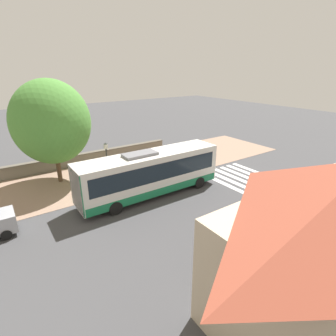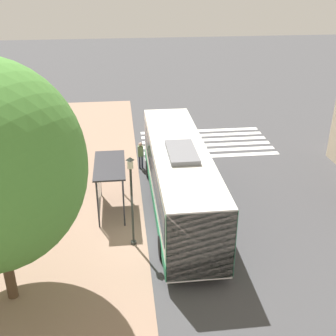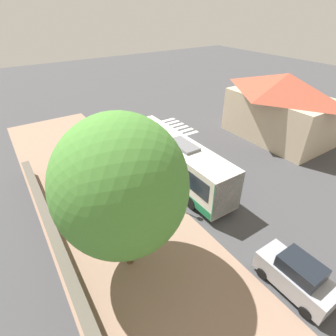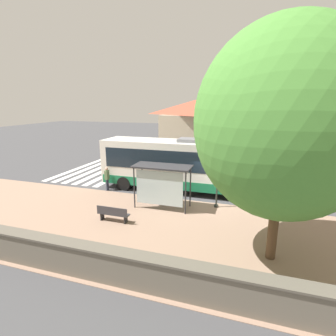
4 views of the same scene
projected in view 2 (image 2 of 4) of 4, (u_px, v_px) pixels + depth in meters
The scene contains 8 objects.
ground_plane at pixel (147, 238), 19.44m from camera, with size 120.00×120.00×0.00m, color #424244.
sidewalk_plaza at pixel (47, 244), 18.97m from camera, with size 9.00×44.00×0.02m.
crosswalk_stripes at pixel (206, 142), 29.93m from camera, with size 9.00×5.25×0.01m.
bus at pixel (179, 177), 20.72m from camera, with size 2.72×11.83×3.77m.
bus_shelter at pixel (107, 173), 20.73m from camera, with size 1.51×3.42×2.59m.
pedestrian at pixel (141, 153), 25.70m from camera, with size 0.34×0.23×1.71m.
bench at pixel (61, 188), 22.80m from camera, with size 0.40×1.75×0.88m.
street_lamp_near at pixel (132, 195), 17.89m from camera, with size 0.28×0.28×4.31m.
Camera 2 is at (-0.88, -16.13, 11.33)m, focal length 45.00 mm.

